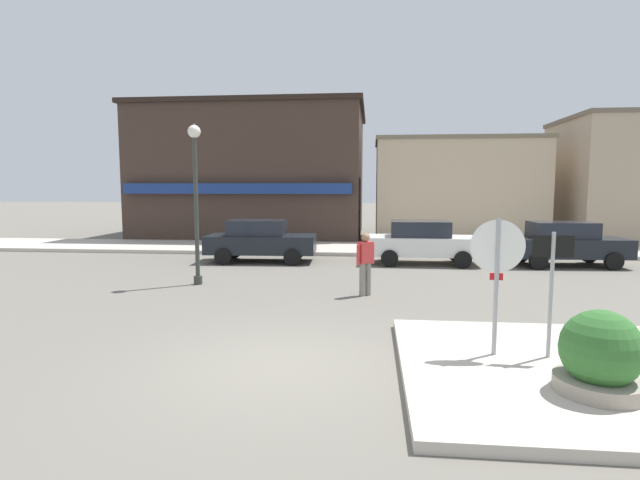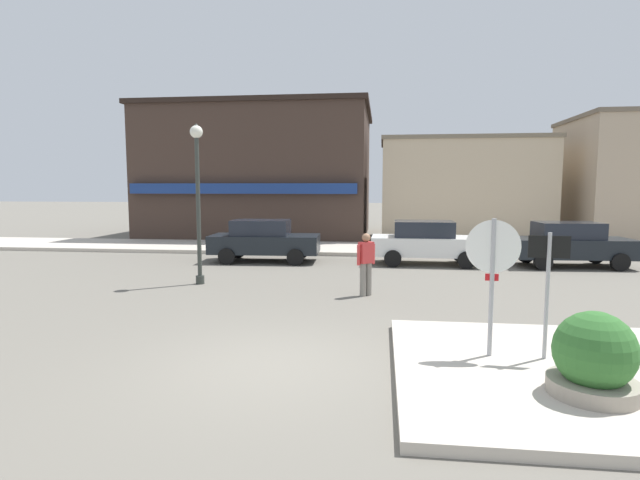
% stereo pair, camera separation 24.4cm
% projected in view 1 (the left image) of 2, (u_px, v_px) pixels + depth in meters
% --- Properties ---
extents(ground_plane, '(160.00, 160.00, 0.00)m').
position_uv_depth(ground_plane, '(279.00, 366.00, 7.78)').
color(ground_plane, '#6B665B').
extents(sidewalk_corner, '(6.40, 4.80, 0.15)m').
position_uv_depth(sidewalk_corner, '(623.00, 374.00, 7.23)').
color(sidewalk_corner, beige).
rests_on(sidewalk_corner, ground).
extents(kerb_far, '(80.00, 4.00, 0.15)m').
position_uv_depth(kerb_far, '(339.00, 248.00, 22.03)').
color(kerb_far, beige).
rests_on(kerb_far, ground).
extents(stop_sign, '(0.82, 0.09, 2.30)m').
position_uv_depth(stop_sign, '(497.00, 269.00, 7.73)').
color(stop_sign, '#9E9EA3').
rests_on(stop_sign, ground).
extents(one_way_sign, '(0.60, 0.07, 2.10)m').
position_uv_depth(one_way_sign, '(551.00, 282.00, 7.62)').
color(one_way_sign, '#9E9EA3').
rests_on(one_way_sign, ground).
extents(planter, '(1.10, 1.10, 1.23)m').
position_uv_depth(planter, '(600.00, 361.00, 6.37)').
color(planter, gray).
rests_on(planter, ground).
extents(lamp_post, '(0.36, 0.36, 4.54)m').
position_uv_depth(lamp_post, '(195.00, 180.00, 13.97)').
color(lamp_post, '#333833').
rests_on(lamp_post, ground).
extents(parked_car_nearest, '(4.07, 2.02, 1.56)m').
position_uv_depth(parked_car_nearest, '(260.00, 240.00, 18.51)').
color(parked_car_nearest, black).
rests_on(parked_car_nearest, ground).
extents(parked_car_second, '(4.04, 1.95, 1.56)m').
position_uv_depth(parked_car_second, '(423.00, 242.00, 17.99)').
color(parked_car_second, white).
rests_on(parked_car_second, ground).
extents(parked_car_third, '(4.09, 2.05, 1.56)m').
position_uv_depth(parked_car_third, '(565.00, 243.00, 17.52)').
color(parked_car_third, black).
rests_on(parked_car_third, ground).
extents(pedestrian_crossing_near, '(0.48, 0.42, 1.61)m').
position_uv_depth(pedestrian_crossing_near, '(365.00, 262.00, 12.71)').
color(pedestrian_crossing_near, gray).
rests_on(pedestrian_crossing_near, ground).
extents(building_corner_shop, '(12.20, 9.95, 7.12)m').
position_uv_depth(building_corner_shop, '(258.00, 173.00, 28.83)').
color(building_corner_shop, '#3D2D26').
rests_on(building_corner_shop, ground).
extents(building_storefront_left_near, '(8.42, 5.28, 5.25)m').
position_uv_depth(building_storefront_left_near, '(455.00, 190.00, 26.32)').
color(building_storefront_left_near, tan).
rests_on(building_storefront_left_near, ground).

